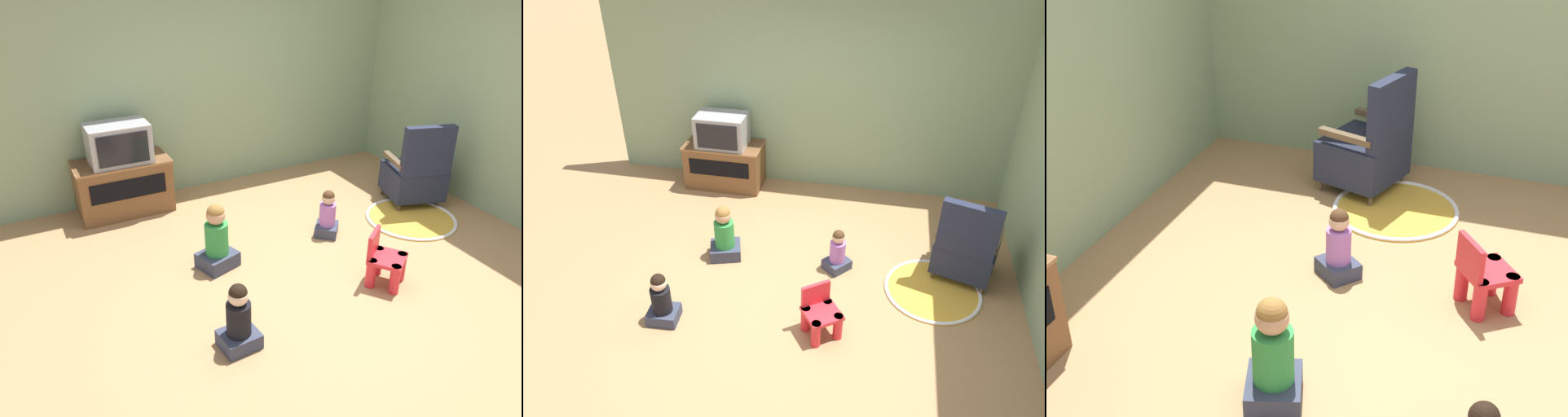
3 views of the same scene
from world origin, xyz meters
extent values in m
plane|color=#9E754C|center=(0.00, 0.00, 0.00)|extent=(30.00, 30.00, 0.00)
cube|color=gray|center=(2.36, -0.32, 1.35)|extent=(0.12, 5.36, 2.69)
cylinder|color=brown|center=(2.04, 0.80, 0.05)|extent=(0.04, 0.04, 0.10)
cylinder|color=brown|center=(1.55, 0.95, 0.05)|extent=(0.04, 0.04, 0.10)
cylinder|color=brown|center=(1.89, 0.33, 0.05)|extent=(0.04, 0.04, 0.10)
cylinder|color=brown|center=(1.40, 0.48, 0.05)|extent=(0.04, 0.04, 0.10)
cube|color=#1E2338|center=(1.72, 0.64, 0.27)|extent=(0.75, 0.73, 0.35)
cube|color=#1E2338|center=(1.65, 0.41, 0.73)|extent=(0.58, 0.27, 0.56)
cube|color=brown|center=(1.98, 0.56, 0.55)|extent=(0.21, 0.49, 0.05)
cube|color=brown|center=(1.47, 0.72, 0.55)|extent=(0.21, 0.49, 0.05)
cylinder|color=red|center=(0.32, -0.70, 0.14)|extent=(0.09, 0.09, 0.28)
cylinder|color=red|center=(0.51, -0.56, 0.14)|extent=(0.09, 0.09, 0.28)
cylinder|color=red|center=(0.19, -0.53, 0.14)|extent=(0.09, 0.09, 0.28)
cylinder|color=red|center=(0.38, -0.39, 0.14)|extent=(0.09, 0.09, 0.28)
cube|color=red|center=(0.35, -0.55, 0.26)|extent=(0.44, 0.43, 0.04)
cube|color=red|center=(0.27, -0.44, 0.39)|extent=(0.25, 0.20, 0.23)
cylinder|color=gold|center=(1.41, 0.28, 0.01)|extent=(1.00, 1.00, 0.01)
torus|color=silver|center=(1.41, 0.28, 0.01)|extent=(1.00, 1.00, 0.04)
cube|color=#33384C|center=(0.38, 0.44, 0.06)|extent=(0.34, 0.34, 0.11)
cylinder|color=#A566BF|center=(0.38, 0.44, 0.23)|extent=(0.17, 0.17, 0.24)
sphere|color=#D8AD8C|center=(0.38, 0.44, 0.42)|extent=(0.14, 0.14, 0.14)
sphere|color=#472D19|center=(0.38, 0.44, 0.45)|extent=(0.13, 0.13, 0.13)
sphere|color=black|center=(-1.18, -0.69, 0.50)|extent=(0.14, 0.14, 0.14)
cube|color=#33384C|center=(-0.89, 0.40, 0.07)|extent=(0.41, 0.38, 0.15)
cylinder|color=#2D8C3F|center=(-0.89, 0.40, 0.30)|extent=(0.22, 0.22, 0.32)
sphere|color=tan|center=(-0.89, 0.40, 0.55)|extent=(0.18, 0.18, 0.18)
sphere|color=olive|center=(-0.89, 0.40, 0.58)|extent=(0.16, 0.16, 0.16)
camera|label=1|loc=(-2.40, -3.41, 2.71)|focal=35.00mm
camera|label=2|loc=(0.71, -3.94, 3.64)|focal=35.00mm
camera|label=3|loc=(-3.60, -0.73, 2.76)|focal=50.00mm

